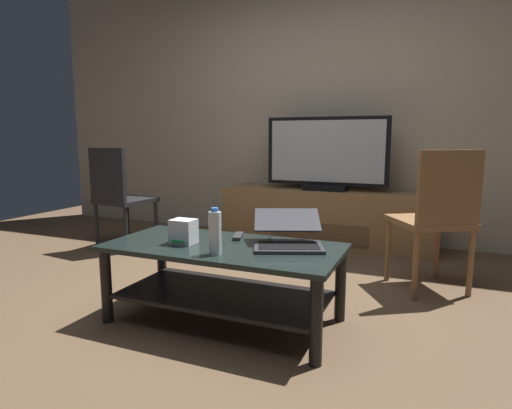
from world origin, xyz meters
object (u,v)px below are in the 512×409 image
laptop (288,236)px  dining_chair (437,214)px  coffee_table (224,269)px  tv_remote (238,236)px  side_chair (118,193)px  router_box (184,231)px  water_bottle_near (215,233)px  media_cabinet (325,217)px  soundbar_remote (187,234)px  cell_phone (180,229)px  television (326,155)px

laptop → dining_chair: bearing=48.1°
coffee_table → tv_remote: 0.23m
side_chair → router_box: size_ratio=6.88×
side_chair → laptop: (1.95, -0.94, -0.02)m
coffee_table → water_bottle_near: size_ratio=5.42×
router_box → tv_remote: router_box is taller
water_bottle_near → side_chair: bearing=143.3°
media_cabinet → side_chair: size_ratio=2.12×
dining_chair → router_box: 1.63m
side_chair → water_bottle_near: bearing=-36.7°
router_box → soundbar_remote: bearing=115.9°
coffee_table → cell_phone: 0.50m
side_chair → laptop: 2.17m
cell_phone → tv_remote: tv_remote is taller
dining_chair → water_bottle_near: (-1.02, -1.13, 0.02)m
dining_chair → soundbar_remote: bearing=-148.9°
coffee_table → dining_chair: dining_chair is taller
media_cabinet → cell_phone: (-0.52, -1.71, 0.18)m
dining_chair → soundbar_remote: size_ratio=5.91×
laptop → tv_remote: (-0.33, 0.07, -0.05)m
cell_phone → soundbar_remote: (0.13, -0.12, 0.01)m
media_cabinet → dining_chair: bearing=-45.9°
coffee_table → soundbar_remote: soundbar_remote is taller
coffee_table → cell_phone: size_ratio=9.18×
coffee_table → television: (0.10, 1.92, 0.55)m
router_box → water_bottle_near: bearing=-26.1°
media_cabinet → laptop: size_ratio=4.01×
side_chair → router_box: (1.41, -1.12, -0.01)m
side_chair → tv_remote: size_ratio=5.81×
laptop → water_bottle_near: bearing=-132.8°
cell_phone → tv_remote: (0.43, -0.05, 0.01)m
media_cabinet → television: bearing=-90.0°
media_cabinet → soundbar_remote: (-0.40, -1.83, 0.19)m
laptop → coffee_table: bearing=-160.6°
laptop → soundbar_remote: (-0.63, -0.00, -0.05)m
television → router_box: 2.03m
water_bottle_near → dining_chair: bearing=47.8°
television → cell_phone: 1.82m
coffee_table → water_bottle_near: bearing=-74.8°
coffee_table → laptop: bearing=19.4°
side_chair → cell_phone: 1.46m
dining_chair → cell_phone: 1.66m
media_cabinet → cell_phone: media_cabinet is taller
television → router_box: size_ratio=8.46×
cell_phone → water_bottle_near: bearing=-30.1°
side_chair → tv_remote: bearing=-28.4°
coffee_table → router_box: 0.30m
coffee_table → side_chair: 1.95m
coffee_table → water_bottle_near: water_bottle_near is taller
coffee_table → dining_chair: bearing=41.3°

